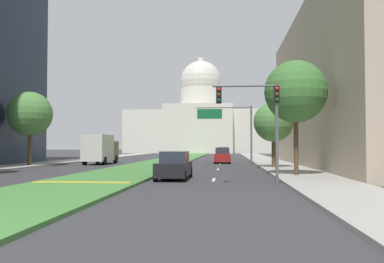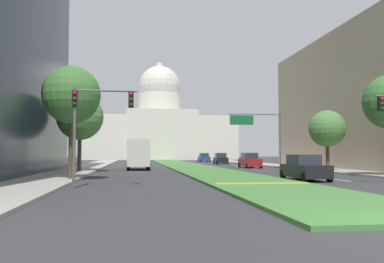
{
  "view_description": "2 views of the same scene",
  "coord_description": "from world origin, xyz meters",
  "px_view_note": "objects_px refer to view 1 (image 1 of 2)",
  "views": [
    {
      "loc": [
        7.47,
        -7.64,
        2.06
      ],
      "look_at": [
        0.83,
        68.84,
        4.67
      ],
      "focal_mm": 38.26,
      "sensor_mm": 36.0,
      "label": 1
    },
    {
      "loc": [
        -6.87,
        -9.24,
        1.81
      ],
      "look_at": [
        1.38,
        50.77,
        4.87
      ],
      "focal_mm": 39.45,
      "sensor_mm": 36.0,
      "label": 2
    }
  ],
  "objects_px": {
    "street_tree_right_mid": "(273,122)",
    "sedan_far_horizon": "(224,152)",
    "capitol_building": "(201,123)",
    "traffic_light_near_right": "(260,111)",
    "sedan_midblock": "(222,156)",
    "street_tree_left_mid": "(30,114)",
    "sedan_distant": "(223,153)",
    "street_tree_right_near": "(296,92)",
    "overhead_guide_sign": "(230,122)",
    "sedan_lead_stopped": "(174,166)",
    "box_truck_delivery": "(100,149)"
  },
  "relations": [
    {
      "from": "street_tree_right_mid",
      "to": "sedan_far_horizon",
      "type": "xyz_separation_m",
      "value": [
        -4.83,
        43.27,
        -3.31
      ]
    },
    {
      "from": "capitol_building",
      "to": "sedan_distant",
      "type": "relative_size",
      "value": 9.14
    },
    {
      "from": "box_truck_delivery",
      "to": "sedan_midblock",
      "type": "bearing_deg",
      "value": 16.2
    },
    {
      "from": "sedan_lead_stopped",
      "to": "box_truck_delivery",
      "type": "bearing_deg",
      "value": 119.41
    },
    {
      "from": "street_tree_right_near",
      "to": "sedan_lead_stopped",
      "type": "height_order",
      "value": "street_tree_right_near"
    },
    {
      "from": "street_tree_right_near",
      "to": "box_truck_delivery",
      "type": "xyz_separation_m",
      "value": [
        -18.35,
        16.7,
        -3.88
      ]
    },
    {
      "from": "traffic_light_near_right",
      "to": "overhead_guide_sign",
      "type": "distance_m",
      "value": 25.35
    },
    {
      "from": "overhead_guide_sign",
      "to": "sedan_midblock",
      "type": "distance_m",
      "value": 4.3
    },
    {
      "from": "street_tree_left_mid",
      "to": "box_truck_delivery",
      "type": "height_order",
      "value": "street_tree_left_mid"
    },
    {
      "from": "capitol_building",
      "to": "box_truck_delivery",
      "type": "relative_size",
      "value": 6.25
    },
    {
      "from": "overhead_guide_sign",
      "to": "sedan_distant",
      "type": "bearing_deg",
      "value": 92.89
    },
    {
      "from": "capitol_building",
      "to": "street_tree_left_mid",
      "type": "distance_m",
      "value": 76.33
    },
    {
      "from": "street_tree_left_mid",
      "to": "street_tree_right_mid",
      "type": "relative_size",
      "value": 1.24
    },
    {
      "from": "sedan_far_horizon",
      "to": "box_truck_delivery",
      "type": "xyz_separation_m",
      "value": [
        -13.15,
        -36.24,
        0.87
      ]
    },
    {
      "from": "street_tree_left_mid",
      "to": "sedan_lead_stopped",
      "type": "xyz_separation_m",
      "value": [
        16.12,
        -13.71,
        -4.35
      ]
    },
    {
      "from": "street_tree_left_mid",
      "to": "box_truck_delivery",
      "type": "distance_m",
      "value": 8.3
    },
    {
      "from": "street_tree_right_near",
      "to": "street_tree_right_mid",
      "type": "distance_m",
      "value": 9.79
    },
    {
      "from": "overhead_guide_sign",
      "to": "sedan_far_horizon",
      "type": "xyz_separation_m",
      "value": [
        -1.02,
        34.12,
        -3.87
      ]
    },
    {
      "from": "traffic_light_near_right",
      "to": "street_tree_left_mid",
      "type": "height_order",
      "value": "street_tree_left_mid"
    },
    {
      "from": "box_truck_delivery",
      "to": "traffic_light_near_right",
      "type": "bearing_deg",
      "value": -56.21
    },
    {
      "from": "sedan_lead_stopped",
      "to": "sedan_distant",
      "type": "bearing_deg",
      "value": 86.26
    },
    {
      "from": "sedan_distant",
      "to": "sedan_midblock",
      "type": "bearing_deg",
      "value": -89.7
    },
    {
      "from": "street_tree_left_mid",
      "to": "sedan_lead_stopped",
      "type": "relative_size",
      "value": 1.58
    },
    {
      "from": "capitol_building",
      "to": "street_tree_left_mid",
      "type": "relative_size",
      "value": 5.44
    },
    {
      "from": "street_tree_right_near",
      "to": "street_tree_right_mid",
      "type": "height_order",
      "value": "street_tree_right_near"
    },
    {
      "from": "street_tree_right_mid",
      "to": "street_tree_right_near",
      "type": "bearing_deg",
      "value": -87.8
    },
    {
      "from": "capitol_building",
      "to": "street_tree_left_mid",
      "type": "bearing_deg",
      "value": -98.97
    },
    {
      "from": "sedan_lead_stopped",
      "to": "sedan_far_horizon",
      "type": "relative_size",
      "value": 1.04
    },
    {
      "from": "sedan_lead_stopped",
      "to": "sedan_midblock",
      "type": "bearing_deg",
      "value": 83.32
    },
    {
      "from": "street_tree_right_mid",
      "to": "sedan_midblock",
      "type": "relative_size",
      "value": 1.29
    },
    {
      "from": "sedan_distant",
      "to": "sedan_far_horizon",
      "type": "distance_m",
      "value": 15.63
    },
    {
      "from": "overhead_guide_sign",
      "to": "street_tree_left_mid",
      "type": "xyz_separation_m",
      "value": [
        -19.63,
        -7.31,
        0.47
      ]
    },
    {
      "from": "traffic_light_near_right",
      "to": "box_truck_delivery",
      "type": "relative_size",
      "value": 0.81
    },
    {
      "from": "sedan_midblock",
      "to": "box_truck_delivery",
      "type": "height_order",
      "value": "box_truck_delivery"
    },
    {
      "from": "overhead_guide_sign",
      "to": "sedan_distant",
      "type": "height_order",
      "value": "overhead_guide_sign"
    },
    {
      "from": "sedan_lead_stopped",
      "to": "sedan_distant",
      "type": "height_order",
      "value": "sedan_distant"
    },
    {
      "from": "sedan_midblock",
      "to": "street_tree_left_mid",
      "type": "bearing_deg",
      "value": -154.27
    },
    {
      "from": "capitol_building",
      "to": "sedan_far_horizon",
      "type": "xyz_separation_m",
      "value": [
        6.72,
        -33.9,
        -7.38
      ]
    },
    {
      "from": "sedan_lead_stopped",
      "to": "box_truck_delivery",
      "type": "distance_m",
      "value": 21.71
    },
    {
      "from": "traffic_light_near_right",
      "to": "street_tree_right_near",
      "type": "bearing_deg",
      "value": 66.31
    },
    {
      "from": "street_tree_right_mid",
      "to": "box_truck_delivery",
      "type": "xyz_separation_m",
      "value": [
        -17.98,
        7.03,
        -2.44
      ]
    },
    {
      "from": "capitol_building",
      "to": "traffic_light_near_right",
      "type": "height_order",
      "value": "capitol_building"
    },
    {
      "from": "sedan_midblock",
      "to": "capitol_building",
      "type": "bearing_deg",
      "value": 95.94
    },
    {
      "from": "capitol_building",
      "to": "sedan_far_horizon",
      "type": "distance_m",
      "value": 35.34
    },
    {
      "from": "overhead_guide_sign",
      "to": "box_truck_delivery",
      "type": "xyz_separation_m",
      "value": [
        -14.17,
        -2.12,
        -3.0
      ]
    },
    {
      "from": "traffic_light_near_right",
      "to": "sedan_lead_stopped",
      "type": "xyz_separation_m",
      "value": [
        -4.86,
        4.28,
        -3.0
      ]
    },
    {
      "from": "overhead_guide_sign",
      "to": "sedan_far_horizon",
      "type": "distance_m",
      "value": 34.36
    },
    {
      "from": "traffic_light_near_right",
      "to": "street_tree_right_mid",
      "type": "height_order",
      "value": "street_tree_right_mid"
    },
    {
      "from": "overhead_guide_sign",
      "to": "box_truck_delivery",
      "type": "relative_size",
      "value": 1.02
    },
    {
      "from": "street_tree_right_near",
      "to": "sedan_far_horizon",
      "type": "height_order",
      "value": "street_tree_right_near"
    }
  ]
}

